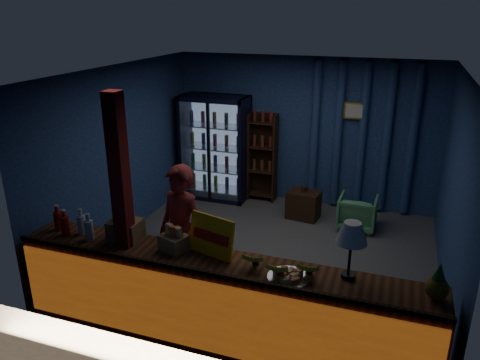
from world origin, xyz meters
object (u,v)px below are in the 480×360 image
Objects in this scene: shopkeeper at (181,236)px; pastry_tray at (289,276)px; green_chair at (357,212)px; table_lamp at (352,235)px.

shopkeeper is 4.17× the size of pastry_tray.
green_chair is 1.46× the size of pastry_tray.
table_lamp is (0.19, -3.14, 1.13)m from green_chair.
shopkeeper reaches higher than green_chair.
pastry_tray reaches higher than green_chair.
pastry_tray is 0.70m from table_lamp.
pastry_tray is (1.43, -0.63, 0.12)m from shopkeeper.
green_chair is (1.76, 2.71, -0.58)m from shopkeeper.
pastry_tray is (-0.33, -3.34, 0.70)m from green_chair.
pastry_tray is at bearing -158.87° from table_lamp.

